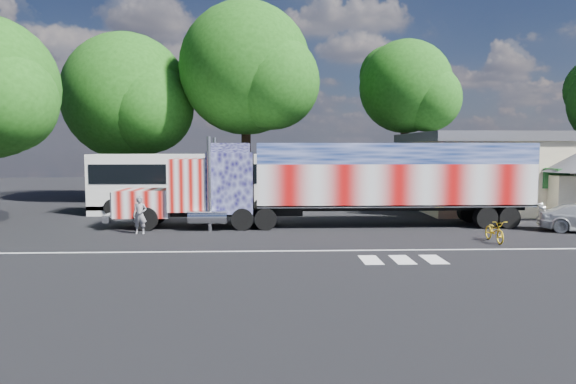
{
  "coord_description": "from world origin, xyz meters",
  "views": [
    {
      "loc": [
        -1.06,
        -23.62,
        4.21
      ],
      "look_at": [
        0.0,
        3.0,
        1.9
      ],
      "focal_mm": 32.0,
      "sensor_mm": 36.0,
      "label": 1
    }
  ],
  "objects_px": {
    "semi_truck": "(341,180)",
    "coach_bus": "(196,183)",
    "tree_nw_a": "(128,98)",
    "tree_n_mid": "(248,69)",
    "woman": "(140,215)",
    "tree_ne_a": "(407,87)",
    "bicycle": "(495,231)"
  },
  "relations": [
    {
      "from": "coach_bus",
      "to": "bicycle",
      "type": "xyz_separation_m",
      "value": [
        14.75,
        -10.7,
        -1.47
      ]
    },
    {
      "from": "semi_truck",
      "to": "bicycle",
      "type": "xyz_separation_m",
      "value": [
        6.19,
        -4.99,
        -1.96
      ]
    },
    {
      "from": "semi_truck",
      "to": "coach_bus",
      "type": "xyz_separation_m",
      "value": [
        -8.56,
        5.7,
        -0.49
      ]
    },
    {
      "from": "semi_truck",
      "to": "tree_n_mid",
      "type": "xyz_separation_m",
      "value": [
        -5.4,
        11.71,
        7.58
      ]
    },
    {
      "from": "semi_truck",
      "to": "tree_ne_a",
      "type": "bearing_deg",
      "value": 62.36
    },
    {
      "from": "semi_truck",
      "to": "tree_n_mid",
      "type": "bearing_deg",
      "value": 114.78
    },
    {
      "from": "woman",
      "to": "tree_n_mid",
      "type": "distance_m",
      "value": 17.28
    },
    {
      "from": "semi_truck",
      "to": "tree_n_mid",
      "type": "height_order",
      "value": "tree_n_mid"
    },
    {
      "from": "coach_bus",
      "to": "tree_nw_a",
      "type": "xyz_separation_m",
      "value": [
        -6.27,
        8.08,
        6.15
      ]
    },
    {
      "from": "woman",
      "to": "semi_truck",
      "type": "bearing_deg",
      "value": 11.6
    },
    {
      "from": "semi_truck",
      "to": "tree_n_mid",
      "type": "distance_m",
      "value": 14.96
    },
    {
      "from": "coach_bus",
      "to": "bicycle",
      "type": "relative_size",
      "value": 6.9
    },
    {
      "from": "tree_nw_a",
      "to": "bicycle",
      "type": "bearing_deg",
      "value": -41.77
    },
    {
      "from": "coach_bus",
      "to": "semi_truck",
      "type": "bearing_deg",
      "value": -33.68
    },
    {
      "from": "semi_truck",
      "to": "woman",
      "type": "distance_m",
      "value": 10.54
    },
    {
      "from": "bicycle",
      "to": "tree_ne_a",
      "type": "bearing_deg",
      "value": 87.76
    },
    {
      "from": "tree_ne_a",
      "to": "tree_n_mid",
      "type": "bearing_deg",
      "value": -170.35
    },
    {
      "from": "tree_nw_a",
      "to": "tree_ne_a",
      "type": "height_order",
      "value": "tree_nw_a"
    },
    {
      "from": "bicycle",
      "to": "tree_nw_a",
      "type": "relative_size",
      "value": 0.14
    },
    {
      "from": "semi_truck",
      "to": "tree_ne_a",
      "type": "height_order",
      "value": "tree_ne_a"
    },
    {
      "from": "tree_ne_a",
      "to": "coach_bus",
      "type": "bearing_deg",
      "value": -152.71
    },
    {
      "from": "woman",
      "to": "tree_nw_a",
      "type": "height_order",
      "value": "tree_nw_a"
    },
    {
      "from": "coach_bus",
      "to": "tree_nw_a",
      "type": "height_order",
      "value": "tree_nw_a"
    },
    {
      "from": "semi_truck",
      "to": "coach_bus",
      "type": "bearing_deg",
      "value": 146.32
    },
    {
      "from": "coach_bus",
      "to": "woman",
      "type": "relative_size",
      "value": 7.06
    },
    {
      "from": "tree_nw_a",
      "to": "tree_n_mid",
      "type": "bearing_deg",
      "value": -12.41
    },
    {
      "from": "tree_ne_a",
      "to": "tree_n_mid",
      "type": "xyz_separation_m",
      "value": [
        -12.66,
        -2.15,
        1.03
      ]
    },
    {
      "from": "tree_nw_a",
      "to": "tree_n_mid",
      "type": "distance_m",
      "value": 9.84
    },
    {
      "from": "woman",
      "to": "tree_n_mid",
      "type": "height_order",
      "value": "tree_n_mid"
    },
    {
      "from": "woman",
      "to": "coach_bus",
      "type": "bearing_deg",
      "value": 77.79
    },
    {
      "from": "semi_truck",
      "to": "coach_bus",
      "type": "distance_m",
      "value": 10.29
    },
    {
      "from": "tree_nw_a",
      "to": "tree_ne_a",
      "type": "distance_m",
      "value": 22.11
    }
  ]
}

